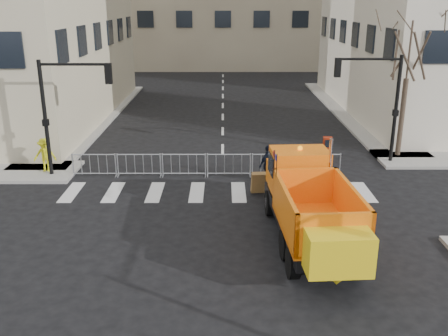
{
  "coord_description": "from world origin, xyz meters",
  "views": [
    {
      "loc": [
        0.04,
        -14.52,
        7.89
      ],
      "look_at": [
        0.07,
        2.5,
        2.12
      ],
      "focal_mm": 40.0,
      "sensor_mm": 36.0,
      "label": 1
    }
  ],
  "objects_px": {
    "cop_b": "(286,186)",
    "newspaper_box": "(327,148)",
    "plow_truck": "(310,203)",
    "cop_c": "(268,165)",
    "cop_a": "(291,166)",
    "worker": "(45,155)"
  },
  "relations": [
    {
      "from": "cop_a",
      "to": "cop_b",
      "type": "relative_size",
      "value": 1.09
    },
    {
      "from": "plow_truck",
      "to": "cop_a",
      "type": "bearing_deg",
      "value": -4.61
    },
    {
      "from": "plow_truck",
      "to": "newspaper_box",
      "type": "distance_m",
      "value": 9.57
    },
    {
      "from": "cop_b",
      "to": "newspaper_box",
      "type": "distance_m",
      "value": 6.64
    },
    {
      "from": "cop_b",
      "to": "worker",
      "type": "xyz_separation_m",
      "value": [
        -10.88,
        3.96,
        0.07
      ]
    },
    {
      "from": "worker",
      "to": "cop_b",
      "type": "bearing_deg",
      "value": -26.48
    },
    {
      "from": "cop_b",
      "to": "newspaper_box",
      "type": "xyz_separation_m",
      "value": [
        2.83,
        6.0,
        -0.18
      ]
    },
    {
      "from": "cop_b",
      "to": "newspaper_box",
      "type": "bearing_deg",
      "value": -101.74
    },
    {
      "from": "cop_a",
      "to": "worker",
      "type": "xyz_separation_m",
      "value": [
        -11.37,
        1.73,
        -0.01
      ]
    },
    {
      "from": "worker",
      "to": "cop_a",
      "type": "bearing_deg",
      "value": -15.13
    },
    {
      "from": "cop_b",
      "to": "cop_c",
      "type": "distance_m",
      "value": 2.67
    },
    {
      "from": "plow_truck",
      "to": "newspaper_box",
      "type": "relative_size",
      "value": 7.97
    },
    {
      "from": "cop_c",
      "to": "plow_truck",
      "type": "bearing_deg",
      "value": 59.99
    },
    {
      "from": "plow_truck",
      "to": "cop_b",
      "type": "distance_m",
      "value": 3.3
    },
    {
      "from": "plow_truck",
      "to": "cop_b",
      "type": "height_order",
      "value": "plow_truck"
    },
    {
      "from": "plow_truck",
      "to": "worker",
      "type": "distance_m",
      "value": 13.37
    },
    {
      "from": "cop_b",
      "to": "plow_truck",
      "type": "bearing_deg",
      "value": 110.34
    },
    {
      "from": "cop_a",
      "to": "cop_c",
      "type": "xyz_separation_m",
      "value": [
        -0.96,
        0.4,
        -0.06
      ]
    },
    {
      "from": "cop_c",
      "to": "worker",
      "type": "distance_m",
      "value": 10.5
    },
    {
      "from": "worker",
      "to": "cop_c",
      "type": "bearing_deg",
      "value": -13.75
    },
    {
      "from": "cop_a",
      "to": "worker",
      "type": "distance_m",
      "value": 11.5
    },
    {
      "from": "plow_truck",
      "to": "cop_c",
      "type": "xyz_separation_m",
      "value": [
        -0.85,
        5.85,
        -0.59
      ]
    }
  ]
}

